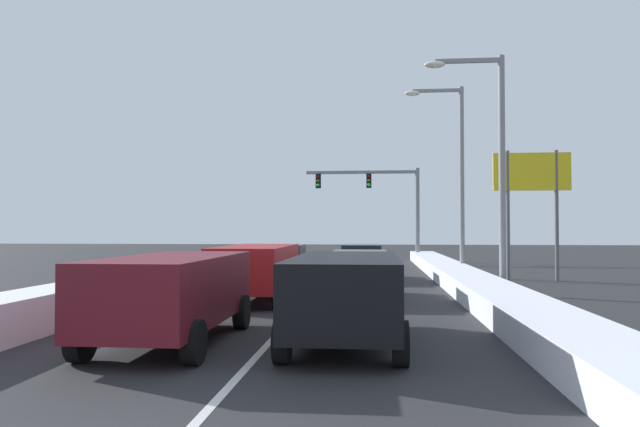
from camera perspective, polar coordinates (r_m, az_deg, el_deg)
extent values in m
plane|color=#28282B|center=(18.22, -1.07, -8.42)|extent=(120.00, 120.00, 0.00)
cube|color=silver|center=(21.62, -0.05, -7.31)|extent=(0.14, 37.85, 0.01)
cube|color=white|center=(21.75, 14.08, -6.42)|extent=(1.56, 37.85, 0.62)
cube|color=white|center=(22.70, -13.56, -5.93)|extent=(1.33, 37.85, 0.84)
cube|color=black|center=(11.11, 2.57, -7.48)|extent=(1.95, 4.90, 1.25)
cube|color=black|center=(8.69, 1.80, -7.34)|extent=(1.56, 0.06, 0.55)
cube|color=red|center=(8.83, -3.33, -9.70)|extent=(0.20, 0.08, 0.28)
cube|color=red|center=(8.73, 7.00, -9.78)|extent=(0.20, 0.08, 0.28)
cylinder|color=black|center=(12.96, -1.34, -9.62)|extent=(0.25, 0.74, 0.74)
cylinder|color=black|center=(12.88, 7.25, -9.66)|extent=(0.25, 0.74, 0.74)
cylinder|color=black|center=(9.63, -3.74, -12.47)|extent=(0.25, 0.74, 0.74)
cylinder|color=black|center=(9.53, 7.96, -12.58)|extent=(0.25, 0.74, 0.74)
cube|color=silver|center=(18.11, 3.95, -6.46)|extent=(1.82, 4.50, 0.70)
cube|color=black|center=(17.92, 3.94, -4.57)|extent=(1.64, 2.20, 0.55)
cube|color=red|center=(15.94, 1.26, -6.71)|extent=(0.24, 0.08, 0.14)
cube|color=red|center=(15.91, 6.27, -6.71)|extent=(0.24, 0.08, 0.14)
cylinder|color=black|center=(19.72, 1.46, -6.92)|extent=(0.22, 0.66, 0.66)
cylinder|color=black|center=(19.68, 6.67, -6.93)|extent=(0.22, 0.66, 0.66)
cylinder|color=black|center=(16.65, 0.73, -7.94)|extent=(0.22, 0.66, 0.66)
cylinder|color=black|center=(16.60, 6.93, -7.95)|extent=(0.22, 0.66, 0.66)
cube|color=#38383D|center=(24.96, 4.15, -5.08)|extent=(1.82, 4.50, 0.70)
cube|color=black|center=(24.77, 4.15, -3.70)|extent=(1.64, 2.20, 0.55)
cube|color=red|center=(22.78, 2.29, -5.13)|extent=(0.24, 0.08, 0.14)
cube|color=red|center=(22.75, 5.79, -5.13)|extent=(0.24, 0.08, 0.14)
cylinder|color=black|center=(26.55, 2.30, -5.51)|extent=(0.22, 0.66, 0.66)
cylinder|color=black|center=(26.52, 6.16, -5.51)|extent=(0.22, 0.66, 0.66)
cylinder|color=black|center=(23.47, 1.89, -6.05)|extent=(0.22, 0.66, 0.66)
cylinder|color=black|center=(23.43, 6.27, -6.05)|extent=(0.22, 0.66, 0.66)
cube|color=maroon|center=(11.56, -14.30, -7.20)|extent=(1.95, 4.90, 1.25)
cube|color=black|center=(9.31, -19.31, -6.87)|extent=(1.56, 0.06, 0.55)
cube|color=red|center=(9.71, -23.54, -8.83)|extent=(0.20, 0.08, 0.28)
cube|color=red|center=(9.07, -14.76, -9.44)|extent=(0.20, 0.08, 0.28)
cylinder|color=black|center=(13.55, -15.72, -9.21)|extent=(0.25, 0.74, 0.74)
cylinder|color=black|center=(13.00, -7.73, -9.58)|extent=(0.25, 0.74, 0.74)
cylinder|color=black|center=(10.49, -22.54, -11.46)|extent=(0.25, 0.74, 0.74)
cylinder|color=black|center=(9.76, -12.35, -12.30)|extent=(0.25, 0.74, 0.74)
cube|color=maroon|center=(17.71, -6.30, -5.22)|extent=(1.95, 4.90, 1.25)
cube|color=black|center=(15.34, -8.12, -4.77)|extent=(1.56, 0.06, 0.55)
cube|color=red|center=(15.58, -10.92, -6.09)|extent=(0.20, 0.08, 0.28)
cube|color=red|center=(15.22, -5.24, -6.22)|extent=(0.20, 0.08, 0.28)
cylinder|color=black|center=(19.62, -8.05, -6.82)|extent=(0.25, 0.74, 0.74)
cylinder|color=black|center=(19.27, -2.48, -6.93)|extent=(0.25, 0.74, 0.74)
cylinder|color=black|center=(16.35, -10.83, -7.89)|extent=(0.25, 0.74, 0.74)
cylinder|color=black|center=(15.93, -4.15, -8.09)|extent=(0.25, 0.74, 0.74)
cube|color=#1E5633|center=(24.63, -3.54, -5.13)|extent=(1.82, 4.50, 0.70)
cube|color=black|center=(24.45, -3.59, -3.74)|extent=(1.64, 2.20, 0.55)
cube|color=red|center=(22.58, -6.15, -5.15)|extent=(0.24, 0.08, 0.14)
cube|color=red|center=(22.35, -2.65, -5.20)|extent=(0.24, 0.08, 0.14)
cylinder|color=black|center=(26.32, -4.94, -5.54)|extent=(0.22, 0.66, 0.66)
cylinder|color=black|center=(26.06, -1.07, -5.59)|extent=(0.22, 0.66, 0.66)
cylinder|color=black|center=(23.29, -6.31, -6.08)|extent=(0.22, 0.66, 0.66)
cylinder|color=black|center=(23.00, -1.94, -6.14)|extent=(0.22, 0.66, 0.66)
cylinder|color=slate|center=(38.74, 9.59, -0.11)|extent=(0.28, 0.28, 6.20)
cube|color=slate|center=(38.81, 4.11, 4.08)|extent=(7.40, 0.20, 0.20)
cube|color=black|center=(38.75, 4.85, 3.24)|extent=(0.34, 0.34, 0.95)
sphere|color=#4C0A0A|center=(38.59, 4.85, 3.68)|extent=(0.22, 0.22, 0.22)
sphere|color=#593F0C|center=(38.56, 4.85, 3.26)|extent=(0.22, 0.22, 0.22)
sphere|color=green|center=(38.54, 4.85, 2.84)|extent=(0.22, 0.22, 0.22)
cube|color=black|center=(38.93, -0.17, 3.21)|extent=(0.34, 0.34, 0.95)
sphere|color=#4C0A0A|center=(38.77, -0.20, 3.65)|extent=(0.22, 0.22, 0.22)
sphere|color=#593F0C|center=(38.74, -0.20, 3.23)|extent=(0.22, 0.22, 0.22)
sphere|color=green|center=(38.72, -0.20, 2.81)|extent=(0.22, 0.22, 0.22)
cylinder|color=gray|center=(20.23, 17.52, 3.69)|extent=(0.22, 0.22, 8.00)
cube|color=gray|center=(20.73, 14.37, 14.39)|extent=(2.20, 0.14, 0.14)
ellipsoid|color=#EAE5C6|center=(20.56, 11.25, 14.21)|extent=(0.70, 0.36, 0.24)
cylinder|color=gray|center=(26.96, 13.82, 3.08)|extent=(0.22, 0.22, 8.64)
cube|color=gray|center=(27.46, 11.44, 11.80)|extent=(2.20, 0.14, 0.14)
ellipsoid|color=#EAE5C6|center=(27.34, 9.10, 11.63)|extent=(0.70, 0.36, 0.24)
cylinder|color=#59595B|center=(25.71, 18.04, -0.18)|extent=(0.16, 0.16, 5.50)
cylinder|color=#59595B|center=(26.22, 22.31, -0.16)|extent=(0.16, 0.16, 5.50)
cube|color=yellow|center=(26.05, 20.16, 3.90)|extent=(3.20, 0.12, 1.60)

